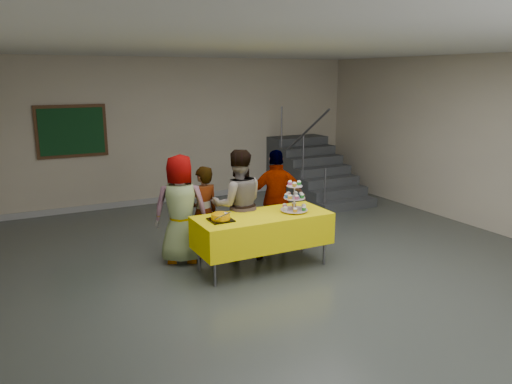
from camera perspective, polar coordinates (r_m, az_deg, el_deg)
room_shell at (r=6.14m, az=6.50°, el=8.37°), size 10.00×10.04×3.02m
bake_table at (r=6.92m, az=0.76°, el=-4.32°), size 1.88×0.78×0.77m
cupcake_stand at (r=6.98m, az=4.40°, el=-0.90°), size 0.38×0.38×0.44m
bear_cake at (r=6.58m, az=-4.06°, el=-2.79°), size 0.32×0.36×0.12m
schoolchild_a at (r=7.16m, az=-8.60°, el=-1.96°), size 0.90×0.76×1.57m
schoolchild_b at (r=7.30m, az=-6.03°, el=-2.38°), size 0.56×0.43×1.38m
schoolchild_c at (r=7.23m, az=-2.06°, el=-1.47°), size 0.92×0.79×1.62m
schoolchild_d at (r=7.66m, az=2.40°, el=-0.90°), size 0.98×0.69×1.55m
staircase at (r=11.24m, az=6.21°, el=2.10°), size 1.30×2.40×2.04m
noticeboard at (r=10.17m, az=-20.32°, el=6.53°), size 1.30×0.05×1.00m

